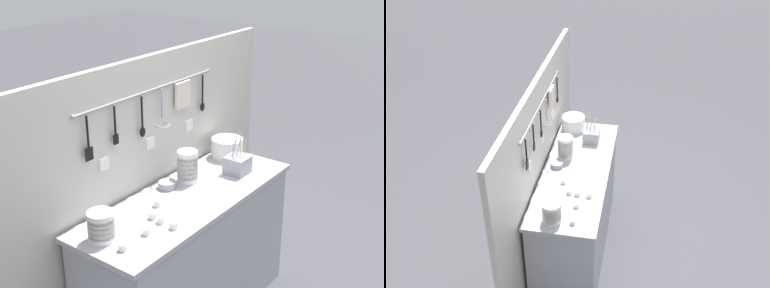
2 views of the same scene
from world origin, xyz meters
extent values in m
plane|color=#424247|center=(0.00, 0.00, 0.00)|extent=(20.00, 20.00, 0.00)
cube|color=#9EA0A8|center=(0.00, 0.00, 0.84)|extent=(1.52, 0.54, 0.03)
cube|color=#9EA0A8|center=(0.00, 0.00, 0.41)|extent=(1.46, 0.52, 0.83)
cube|color=#BCB7AD|center=(0.00, 0.30, 0.82)|extent=(2.32, 0.04, 1.64)
cylinder|color=#93969E|center=(0.00, 0.27, 1.45)|extent=(1.15, 0.01, 0.01)
sphere|color=#93969E|center=(-0.57, 0.27, 1.45)|extent=(0.02, 0.02, 0.02)
sphere|color=#93969E|center=(0.57, 0.27, 1.45)|extent=(0.02, 0.02, 0.02)
cylinder|color=black|center=(-0.50, 0.26, 1.35)|extent=(0.01, 0.01, 0.18)
cube|color=black|center=(-0.50, 0.26, 1.23)|extent=(0.05, 0.01, 0.07)
cylinder|color=#93969E|center=(-0.50, 0.27, 1.44)|extent=(0.00, 0.01, 0.02)
cylinder|color=black|center=(-0.30, 0.26, 1.36)|extent=(0.01, 0.01, 0.16)
cube|color=black|center=(-0.30, 0.26, 1.25)|extent=(0.04, 0.01, 0.06)
cylinder|color=#93969E|center=(-0.30, 0.27, 1.44)|extent=(0.01, 0.01, 0.02)
cylinder|color=black|center=(-0.09, 0.26, 1.34)|extent=(0.01, 0.01, 0.19)
ellipsoid|color=black|center=(-0.09, 0.26, 1.23)|extent=(0.04, 0.02, 0.06)
cylinder|color=#93969E|center=(-0.09, 0.27, 1.44)|extent=(0.01, 0.01, 0.02)
cylinder|color=#93969E|center=(0.09, 0.26, 1.35)|extent=(0.01, 0.01, 0.18)
torus|color=#93969E|center=(0.09, 0.26, 1.22)|extent=(0.10, 0.10, 0.01)
cylinder|color=#93969E|center=(0.09, 0.27, 1.44)|extent=(0.01, 0.01, 0.02)
cube|color=beige|center=(0.29, 0.26, 1.36)|extent=(0.13, 0.02, 0.17)
cylinder|color=#93969E|center=(0.29, 0.27, 1.44)|extent=(0.01, 0.01, 0.02)
cylinder|color=black|center=(0.50, 0.26, 1.34)|extent=(0.01, 0.01, 0.19)
ellipsoid|color=black|center=(0.50, 0.26, 1.22)|extent=(0.04, 0.02, 0.06)
cylinder|color=#93969E|center=(0.50, 0.27, 1.44)|extent=(0.00, 0.01, 0.02)
cube|color=white|center=(-0.38, 0.28, 1.13)|extent=(0.07, 0.01, 0.07)
cube|color=white|center=(0.00, 0.28, 1.13)|extent=(0.07, 0.01, 0.07)
cube|color=white|center=(0.38, 0.28, 1.13)|extent=(0.07, 0.01, 0.07)
cylinder|color=white|center=(0.16, 0.12, 0.89)|extent=(0.13, 0.13, 0.05)
cylinder|color=white|center=(0.16, 0.12, 0.92)|extent=(0.13, 0.13, 0.05)
cylinder|color=white|center=(0.16, 0.12, 0.94)|extent=(0.13, 0.13, 0.05)
cylinder|color=white|center=(0.16, 0.12, 0.97)|extent=(0.13, 0.13, 0.05)
cylinder|color=white|center=(0.16, 0.12, 1.00)|extent=(0.13, 0.13, 0.05)
cylinder|color=white|center=(0.16, 0.12, 1.03)|extent=(0.13, 0.13, 0.05)
cylinder|color=white|center=(-0.63, 0.06, 0.88)|extent=(0.14, 0.14, 0.05)
cylinder|color=white|center=(-0.63, 0.06, 0.91)|extent=(0.14, 0.14, 0.05)
cylinder|color=white|center=(-0.63, 0.06, 0.94)|extent=(0.14, 0.14, 0.05)
cylinder|color=white|center=(-0.63, 0.06, 0.96)|extent=(0.14, 0.14, 0.05)
cylinder|color=white|center=(-0.63, 0.06, 0.99)|extent=(0.14, 0.14, 0.05)
cylinder|color=white|center=(0.63, 0.14, 0.86)|extent=(0.21, 0.21, 0.01)
cylinder|color=white|center=(0.63, 0.14, 0.87)|extent=(0.21, 0.21, 0.01)
cylinder|color=white|center=(0.63, 0.14, 0.88)|extent=(0.21, 0.21, 0.01)
cylinder|color=white|center=(0.63, 0.14, 0.89)|extent=(0.21, 0.21, 0.01)
cylinder|color=white|center=(0.63, 0.14, 0.90)|extent=(0.21, 0.21, 0.01)
cylinder|color=white|center=(0.63, 0.14, 0.91)|extent=(0.21, 0.21, 0.01)
cylinder|color=white|center=(0.63, 0.14, 0.92)|extent=(0.21, 0.21, 0.01)
cylinder|color=white|center=(0.63, 0.14, 0.93)|extent=(0.21, 0.21, 0.01)
cylinder|color=white|center=(0.63, 0.14, 0.94)|extent=(0.21, 0.21, 0.01)
cylinder|color=white|center=(0.63, 0.14, 0.95)|extent=(0.21, 0.21, 0.01)
cylinder|color=white|center=(0.63, 0.14, 0.96)|extent=(0.21, 0.21, 0.01)
cylinder|color=white|center=(0.63, 0.14, 0.97)|extent=(0.21, 0.21, 0.01)
cylinder|color=white|center=(0.63, 0.14, 0.98)|extent=(0.21, 0.21, 0.01)
cylinder|color=#93969E|center=(0.01, 0.17, 0.88)|extent=(0.11, 0.11, 0.04)
cube|color=#93969E|center=(0.44, -0.06, 0.92)|extent=(0.14, 0.14, 0.11)
cylinder|color=#C6B793|center=(0.49, -0.08, 1.00)|extent=(0.02, 0.03, 0.16)
cylinder|color=#93969E|center=(0.40, -0.05, 1.00)|extent=(0.02, 0.01, 0.17)
cylinder|color=#93969E|center=(0.48, -0.02, 1.01)|extent=(0.01, 0.02, 0.19)
cylinder|color=#C6B793|center=(0.44, -0.08, 1.01)|extent=(0.01, 0.01, 0.18)
cylinder|color=#C6B793|center=(0.48, -0.01, 1.02)|extent=(0.04, 0.04, 0.21)
cylinder|color=#93969E|center=(0.45, -0.05, 1.02)|extent=(0.03, 0.03, 0.22)
cylinder|color=white|center=(-0.32, 0.00, 0.88)|extent=(0.04, 0.04, 0.04)
cylinder|color=white|center=(-0.33, -0.16, 0.88)|extent=(0.04, 0.04, 0.04)
cylinder|color=white|center=(-0.33, -0.07, 0.88)|extent=(0.04, 0.04, 0.04)
cylinder|color=white|center=(-0.20, 0.07, 0.88)|extent=(0.04, 0.04, 0.04)
cylinder|color=white|center=(-0.64, -0.09, 0.88)|extent=(0.04, 0.04, 0.04)
cylinder|color=white|center=(-0.46, -0.08, 0.88)|extent=(0.04, 0.04, 0.04)
camera|label=1|loc=(-2.21, -1.67, 2.30)|focal=50.00mm
camera|label=2|loc=(-2.93, -0.53, 3.06)|focal=42.00mm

